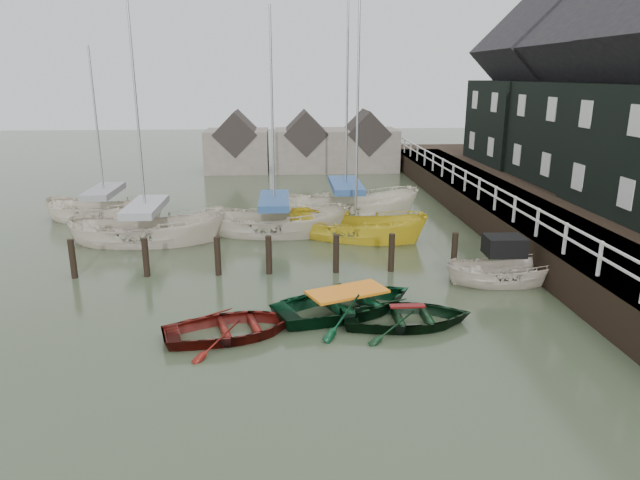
{
  "coord_description": "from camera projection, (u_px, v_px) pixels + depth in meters",
  "views": [
    {
      "loc": [
        -0.61,
        -16.34,
        6.85
      ],
      "look_at": [
        0.58,
        2.39,
        1.4
      ],
      "focal_mm": 32.0,
      "sensor_mm": 36.0,
      "label": 1
    }
  ],
  "objects": [
    {
      "name": "rowboat_red",
      "position": [
        233.0,
        335.0,
        15.57
      ],
      "size": [
        4.32,
        3.59,
        0.77
      ],
      "primitive_type": "imported",
      "rotation": [
        0.0,
        0.0,
        1.85
      ],
      "color": "#58110C",
      "rests_on": "ground"
    },
    {
      "name": "sailboat_e",
      "position": [
        107.0,
        219.0,
        27.89
      ],
      "size": [
        6.55,
        3.54,
        9.33
      ],
      "rotation": [
        0.0,
        0.0,
        1.37
      ],
      "color": "beige",
      "rests_on": "ground"
    },
    {
      "name": "far_sheds",
      "position": [
        303.0,
        145.0,
        42.05
      ],
      "size": [
        14.0,
        4.08,
        4.39
      ],
      "color": "#665B51",
      "rests_on": "ground"
    },
    {
      "name": "sailboat_c",
      "position": [
        355.0,
        237.0,
        24.9
      ],
      "size": [
        6.67,
        4.66,
        11.38
      ],
      "rotation": [
        0.0,
        0.0,
        1.16
      ],
      "color": "gold",
      "rests_on": "ground"
    },
    {
      "name": "ground",
      "position": [
        306.0,
        305.0,
        17.6
      ],
      "size": [
        120.0,
        120.0,
        0.0
      ],
      "primitive_type": "plane",
      "color": "#313A24",
      "rests_on": "ground"
    },
    {
      "name": "rowboat_dkgreen",
      "position": [
        407.0,
        325.0,
        16.24
      ],
      "size": [
        3.75,
        2.69,
        0.77
      ],
      "primitive_type": "imported",
      "rotation": [
        0.0,
        0.0,
        1.58
      ],
      "color": "black",
      "rests_on": "ground"
    },
    {
      "name": "rowboat_green",
      "position": [
        347.0,
        313.0,
        17.04
      ],
      "size": [
        5.36,
        4.67,
        0.93
      ],
      "primitive_type": "imported",
      "rotation": [
        0.0,
        0.0,
        1.97
      ],
      "color": "black",
      "rests_on": "ground"
    },
    {
      "name": "motorboat",
      "position": [
        503.0,
        280.0,
        19.42
      ],
      "size": [
        4.03,
        1.63,
        2.38
      ],
      "rotation": [
        0.0,
        0.0,
        1.54
      ],
      "color": "beige",
      "rests_on": "ground"
    },
    {
      "name": "mooring_pilings",
      "position": [
        271.0,
        260.0,
        20.27
      ],
      "size": [
        13.72,
        0.22,
        1.8
      ],
      "color": "black",
      "rests_on": "ground"
    },
    {
      "name": "quay_houses",
      "position": [
        635.0,
        102.0,
        25.24
      ],
      "size": [
        6.52,
        28.14,
        10.01
      ],
      "color": "black",
      "rests_on": "ground"
    },
    {
      "name": "sailboat_d",
      "position": [
        345.0,
        217.0,
        28.32
      ],
      "size": [
        7.25,
        2.83,
        12.35
      ],
      "rotation": [
        0.0,
        0.0,
        1.55
      ],
      "color": "beige",
      "rests_on": "ground"
    },
    {
      "name": "land_strip",
      "position": [
        601.0,
        219.0,
        28.11
      ],
      "size": [
        14.0,
        38.0,
        1.5
      ],
      "primitive_type": "cube",
      "color": "black",
      "rests_on": "ground"
    },
    {
      "name": "sailboat_a",
      "position": [
        148.0,
        241.0,
        24.26
      ],
      "size": [
        6.7,
        2.7,
        11.73
      ],
      "rotation": [
        0.0,
        0.0,
        1.54
      ],
      "color": "beige",
      "rests_on": "ground"
    },
    {
      "name": "pier",
      "position": [
        493.0,
        207.0,
        27.57
      ],
      "size": [
        3.04,
        32.0,
        2.7
      ],
      "color": "black",
      "rests_on": "ground"
    },
    {
      "name": "sailboat_b",
      "position": [
        275.0,
        232.0,
        25.55
      ],
      "size": [
        6.78,
        3.37,
        10.84
      ],
      "rotation": [
        0.0,
        0.0,
        1.42
      ],
      "color": "beige",
      "rests_on": "ground"
    }
  ]
}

